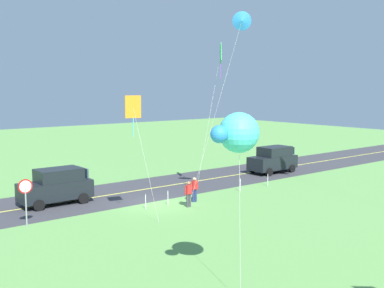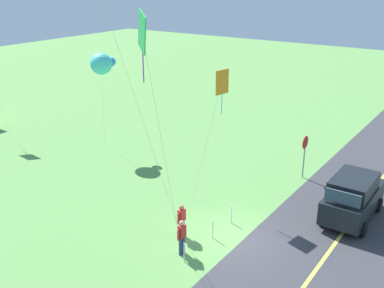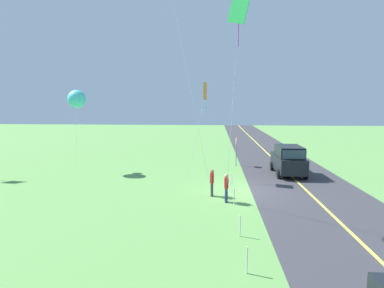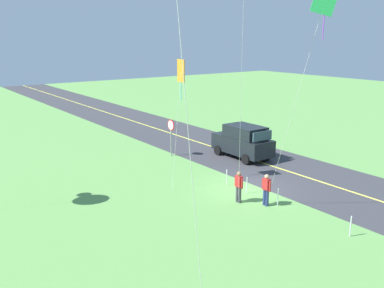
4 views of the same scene
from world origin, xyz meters
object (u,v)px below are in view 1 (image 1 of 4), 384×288
at_px(car_suv_foreground, 56,186).
at_px(car_parked_west_far, 273,159).
at_px(person_adult_near, 195,189).
at_px(kite_pink_drift, 238,133).
at_px(kite_red_low, 220,56).
at_px(kite_cyan_top, 133,109).
at_px(stop_sign, 25,193).
at_px(person_adult_companion, 189,193).
at_px(kite_blue_mid, 242,22).

bearing_deg(car_suv_foreground, car_parked_west_far, 176.99).
relative_size(person_adult_near, kite_pink_drift, 0.25).
height_order(car_parked_west_far, kite_red_low, kite_red_low).
bearing_deg(kite_cyan_top, car_parked_west_far, -162.68).
bearing_deg(car_suv_foreground, kite_pink_drift, 89.26).
xyz_separation_m(kite_red_low, kite_cyan_top, (7.72, 1.71, -3.16)).
relative_size(stop_sign, person_adult_near, 1.60).
height_order(person_adult_near, kite_pink_drift, kite_pink_drift).
bearing_deg(kite_pink_drift, kite_red_low, -129.47).
bearing_deg(stop_sign, kite_red_low, 176.07).
distance_m(car_parked_west_far, kite_red_low, 12.98).
distance_m(car_parked_west_far, stop_sign, 22.35).
bearing_deg(person_adult_companion, stop_sign, 7.87).
relative_size(car_parked_west_far, person_adult_companion, 2.75).
distance_m(kite_red_low, kite_pink_drift, 15.80).
xyz_separation_m(car_suv_foreground, person_adult_near, (-7.15, 4.96, -0.29)).
distance_m(person_adult_companion, kite_cyan_top, 6.79).
xyz_separation_m(car_parked_west_far, kite_pink_drift, (19.19, 15.51, 4.62)).
xyz_separation_m(stop_sign, kite_cyan_top, (-5.05, 2.59, 4.36)).
relative_size(car_parked_west_far, kite_blue_mid, 0.38).
relative_size(kite_blue_mid, kite_pink_drift, 1.81).
distance_m(car_suv_foreground, kite_blue_mid, 15.16).
distance_m(person_adult_companion, kite_blue_mid, 10.68).
xyz_separation_m(person_adult_companion, kite_red_low, (-3.52, -1.13, 8.46)).
distance_m(stop_sign, kite_red_low, 14.84).
xyz_separation_m(person_adult_near, person_adult_companion, (1.10, 0.80, 0.00)).
relative_size(person_adult_near, kite_blue_mid, 0.14).
height_order(person_adult_companion, kite_cyan_top, kite_cyan_top).
bearing_deg(stop_sign, person_adult_near, 173.35).
bearing_deg(kite_pink_drift, person_adult_near, -122.51).
bearing_deg(kite_red_low, kite_pink_drift, 50.53).
height_order(person_adult_companion, kite_blue_mid, kite_blue_mid).
distance_m(car_parked_west_far, person_adult_companion, 13.77).
xyz_separation_m(kite_pink_drift, kite_cyan_top, (-2.07, -10.17, 0.39)).
bearing_deg(kite_cyan_top, person_adult_companion, -172.14).
xyz_separation_m(car_parked_west_far, person_adult_companion, (12.92, 4.76, -0.29)).
relative_size(person_adult_near, person_adult_companion, 1.00).
xyz_separation_m(car_suv_foreground, kite_red_low, (-9.57, 4.63, 8.17)).
bearing_deg(car_parked_west_far, person_adult_companion, 20.21).
bearing_deg(kite_blue_mid, kite_red_low, -110.88).
bearing_deg(car_parked_west_far, kite_blue_mid, 32.79).
height_order(car_parked_west_far, stop_sign, stop_sign).
height_order(person_adult_companion, kite_red_low, kite_red_low).
relative_size(stop_sign, kite_pink_drift, 0.39).
distance_m(person_adult_companion, kite_red_low, 9.23).
bearing_deg(kite_pink_drift, car_suv_foreground, -90.74).
distance_m(stop_sign, kite_blue_mid, 15.37).
relative_size(car_suv_foreground, kite_blue_mid, 0.38).
bearing_deg(person_adult_near, person_adult_companion, -162.19).
relative_size(stop_sign, kite_blue_mid, 0.22).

